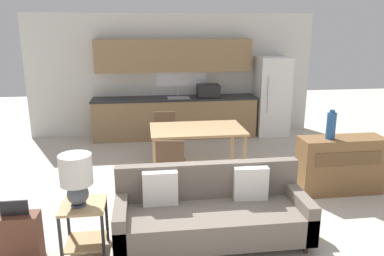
{
  "coord_description": "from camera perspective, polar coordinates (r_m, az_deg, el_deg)",
  "views": [
    {
      "loc": [
        -0.69,
        -3.82,
        2.4
      ],
      "look_at": [
        0.01,
        1.5,
        0.95
      ],
      "focal_mm": 35.0,
      "sensor_mm": 36.0,
      "label": 1
    }
  ],
  "objects": [
    {
      "name": "table_lamp",
      "position": [
        4.07,
        -17.22,
        -6.98
      ],
      "size": [
        0.34,
        0.34,
        0.57
      ],
      "color": "#4C515B",
      "rests_on": "side_table"
    },
    {
      "name": "credenza",
      "position": [
        5.99,
        21.6,
        -5.25
      ],
      "size": [
        1.25,
        0.42,
        0.85
      ],
      "color": "brown",
      "rests_on": "ground_plane"
    },
    {
      "name": "suitcase",
      "position": [
        4.47,
        -24.96,
        -14.86
      ],
      "size": [
        0.46,
        0.22,
        0.69
      ],
      "color": "brown",
      "rests_on": "ground_plane"
    },
    {
      "name": "couch",
      "position": [
        4.41,
        2.93,
        -12.75
      ],
      "size": [
        2.17,
        0.8,
        0.86
      ],
      "color": "#3D2D1E",
      "rests_on": "ground_plane"
    },
    {
      "name": "dining_table",
      "position": [
        6.23,
        0.77,
        -0.57
      ],
      "size": [
        1.54,
        0.96,
        0.78
      ],
      "color": "tan",
      "rests_on": "ground_plane"
    },
    {
      "name": "vase",
      "position": [
        5.69,
        20.44,
        0.38
      ],
      "size": [
        0.13,
        0.13,
        0.42
      ],
      "color": "#234C84",
      "rests_on": "credenza"
    },
    {
      "name": "refrigerator",
      "position": [
        8.71,
        12.05,
        4.77
      ],
      "size": [
        0.71,
        0.69,
        1.77
      ],
      "color": "white",
      "rests_on": "ground_plane"
    },
    {
      "name": "dining_chair_near_left",
      "position": [
        5.49,
        -3.26,
        -5.28
      ],
      "size": [
        0.48,
        0.48,
        0.86
      ],
      "rotation": [
        0.0,
        0.0,
        2.99
      ],
      "color": "brown",
      "rests_on": "ground_plane"
    },
    {
      "name": "wall_back",
      "position": [
        8.54,
        -2.85,
        8.08
      ],
      "size": [
        6.4,
        0.07,
        2.7
      ],
      "color": "silver",
      "rests_on": "ground_plane"
    },
    {
      "name": "ground_plane",
      "position": [
        4.57,
        2.44,
        -16.62
      ],
      "size": [
        20.0,
        20.0,
        0.0
      ],
      "primitive_type": "plane",
      "color": "beige"
    },
    {
      "name": "side_table",
      "position": [
        4.31,
        -16.1,
        -13.37
      ],
      "size": [
        0.47,
        0.47,
        0.58
      ],
      "color": "tan",
      "rests_on": "ground_plane"
    },
    {
      "name": "dining_chair_far_left",
      "position": [
        7.03,
        -4.16,
        -0.69
      ],
      "size": [
        0.45,
        0.45,
        0.86
      ],
      "rotation": [
        0.0,
        0.0,
        -0.07
      ],
      "color": "brown",
      "rests_on": "ground_plane"
    },
    {
      "name": "kitchen_counter",
      "position": [
        8.33,
        -2.56,
        4.34
      ],
      "size": [
        3.6,
        0.65,
        2.15
      ],
      "color": "#8E704C",
      "rests_on": "ground_plane"
    }
  ]
}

